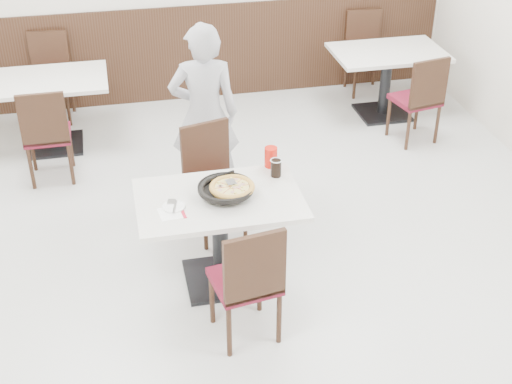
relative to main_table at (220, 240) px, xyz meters
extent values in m
plane|color=#AAAAA6|center=(0.28, 0.01, -0.38)|extent=(7.00, 7.00, 0.00)
cube|color=black|center=(0.28, 3.49, 0.18)|extent=(5.90, 0.03, 1.10)
cylinder|color=black|center=(0.10, 0.04, 0.39)|extent=(0.12, 0.12, 0.04)
cylinder|color=black|center=(0.05, 0.01, 0.42)|extent=(0.36, 0.36, 0.01)
cylinder|color=gold|center=(0.10, 0.00, 0.44)|extent=(0.30, 0.30, 0.02)
cube|color=silver|center=(0.10, 0.05, 0.47)|extent=(0.08, 0.09, 0.00)
cube|color=white|center=(-0.36, -0.13, 0.38)|extent=(0.20, 0.20, 0.00)
cylinder|color=white|center=(-0.34, -0.07, 0.38)|extent=(0.16, 0.16, 0.01)
cube|color=silver|center=(-0.33, -0.08, 0.39)|extent=(0.05, 0.17, 0.00)
cylinder|color=black|center=(0.48, 0.22, 0.44)|extent=(0.08, 0.08, 0.13)
cylinder|color=red|center=(0.47, 0.37, 0.45)|extent=(0.10, 0.10, 0.16)
imported|color=#B7B6BC|center=(0.09, 1.25, 0.45)|extent=(0.64, 0.45, 1.64)
camera|label=1|loc=(-0.66, -4.32, 3.10)|focal=50.00mm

